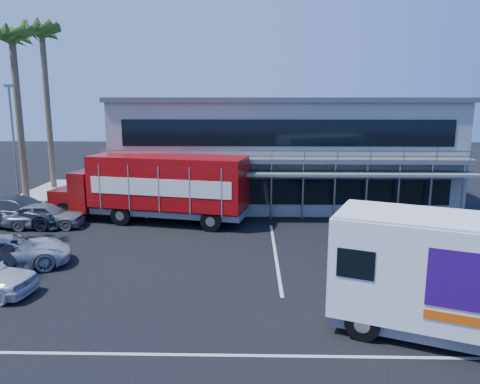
{
  "coord_description": "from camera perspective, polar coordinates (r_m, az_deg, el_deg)",
  "views": [
    {
      "loc": [
        0.8,
        -18.27,
        7.32
      ],
      "look_at": [
        0.24,
        6.4,
        2.3
      ],
      "focal_mm": 35.0,
      "sensor_mm": 36.0,
      "label": 1
    }
  ],
  "objects": [
    {
      "name": "parked_car_d",
      "position": [
        29.8,
        -25.26,
        -2.14
      ],
      "size": [
        6.12,
        2.96,
        1.72
      ],
      "primitive_type": "imported",
      "rotation": [
        0.0,
        0.0,
        1.48
      ],
      "color": "#2A2D38",
      "rests_on": "ground"
    },
    {
      "name": "white_van",
      "position": [
        15.69,
        26.0,
        -9.4
      ],
      "size": [
        8.28,
        5.49,
        3.83
      ],
      "rotation": [
        0.0,
        0.0,
        -0.39
      ],
      "color": "white",
      "rests_on": "ground"
    },
    {
      "name": "ground",
      "position": [
        19.7,
        -1.13,
        -10.32
      ],
      "size": [
        120.0,
        120.0,
        0.0
      ],
      "primitive_type": "plane",
      "color": "black",
      "rests_on": "ground"
    },
    {
      "name": "building",
      "position": [
        33.48,
        5.09,
        5.17
      ],
      "size": [
        22.4,
        12.0,
        7.3
      ],
      "color": "gray",
      "rests_on": "ground"
    },
    {
      "name": "palm_f",
      "position": [
        40.27,
        -22.96,
        16.54
      ],
      "size": [
        2.8,
        2.8,
        13.25
      ],
      "color": "brown",
      "rests_on": "ground"
    },
    {
      "name": "parked_car_c",
      "position": [
        22.74,
        -26.41,
        -6.62
      ],
      "size": [
        5.68,
        4.13,
        1.44
      ],
      "primitive_type": "imported",
      "rotation": [
        0.0,
        0.0,
        1.95
      ],
      "color": "#BBBBBD",
      "rests_on": "ground"
    },
    {
      "name": "red_truck",
      "position": [
        27.99,
        -10.24,
        0.76
      ],
      "size": [
        12.12,
        5.14,
        3.98
      ],
      "rotation": [
        0.0,
        0.0,
        -0.21
      ],
      "color": "maroon",
      "rests_on": "ground"
    },
    {
      "name": "parked_car_e",
      "position": [
        28.79,
        -22.71,
        -2.63
      ],
      "size": [
        4.45,
        2.06,
        1.48
      ],
      "primitive_type": "imported",
      "rotation": [
        0.0,
        0.0,
        1.65
      ],
      "color": "slate",
      "rests_on": "ground"
    },
    {
      "name": "palm_e",
      "position": [
        35.05,
        -25.98,
        15.71
      ],
      "size": [
        2.8,
        2.8,
        12.25
      ],
      "color": "brown",
      "rests_on": "ground"
    },
    {
      "name": "light_pole_far",
      "position": [
        33.01,
        -25.85,
        5.46
      ],
      "size": [
        0.5,
        0.25,
        8.09
      ],
      "color": "gray",
      "rests_on": "ground"
    }
  ]
}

